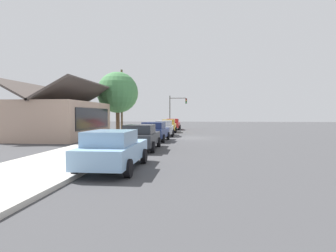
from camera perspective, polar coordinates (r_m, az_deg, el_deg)
name	(u,v)px	position (r m, az deg, el deg)	size (l,w,h in m)	color
ground_plane	(190,138)	(26.91, 4.38, -2.41)	(120.00, 120.00, 0.00)	#424244
sidewalk_curb	(131,137)	(27.60, -7.33, -2.13)	(60.00, 4.20, 0.16)	beige
car_skyblue	(114,149)	(11.68, -10.83, -4.62)	(4.75, 2.10, 1.59)	#8CB7E0
car_charcoal	(141,137)	(18.03, -5.43, -2.14)	(4.86, 2.15, 1.59)	#2D3035
car_navy	(155,131)	(23.76, -2.68, -1.06)	(4.43, 2.22, 1.59)	navy
car_silver	(164,128)	(29.39, -0.78, -0.41)	(4.48, 2.18, 1.59)	silver
car_mustard	(169,126)	(35.51, 0.15, 0.06)	(4.41, 2.05, 1.59)	gold
car_cherry	(173,124)	(41.35, 1.03, 0.39)	(4.55, 2.03, 1.59)	red
storefront_building	(60,119)	(28.31, -20.72, 1.38)	(10.66, 6.70, 5.19)	tan
shade_tree	(118,93)	(33.45, -10.03, 6.58)	(4.70, 4.70, 7.09)	brown
traffic_light_main	(176,106)	(45.48, 1.71, 3.94)	(0.37, 2.79, 5.20)	#383833
utility_pole_wooden	(122,100)	(34.35, -9.22, 5.16)	(1.80, 0.24, 7.50)	brown
fire_hydrant_red	(103,148)	(15.12, -12.89, -4.28)	(0.22, 0.22, 0.71)	red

